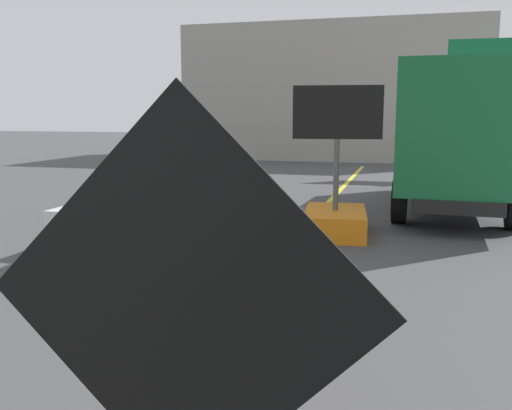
% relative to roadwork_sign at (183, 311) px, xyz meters
% --- Properties ---
extents(lane_center_stripe, '(0.14, 36.00, 0.01)m').
position_rel_roadwork_sign_xyz_m(lane_center_stripe, '(-1.17, 3.90, -1.47)').
color(lane_center_stripe, yellow).
rests_on(lane_center_stripe, ground).
extents(roadwork_sign, '(1.63, 0.07, 2.33)m').
position_rel_roadwork_sign_xyz_m(roadwork_sign, '(0.00, 0.00, 0.00)').
color(roadwork_sign, '#593819').
rests_on(roadwork_sign, ground).
extents(arrow_board_trailer, '(1.60, 1.92, 2.70)m').
position_rel_roadwork_sign_xyz_m(arrow_board_trailer, '(-0.51, 8.28, -0.99)').
color(arrow_board_trailer, orange).
rests_on(arrow_board_trailer, ground).
extents(box_truck, '(2.61, 6.95, 3.18)m').
position_rel_roadwork_sign_xyz_m(box_truck, '(1.74, 11.55, 0.27)').
color(box_truck, black).
rests_on(box_truck, ground).
extents(pickup_car, '(1.97, 4.66, 1.38)m').
position_rel_roadwork_sign_xyz_m(pickup_car, '(-3.13, 7.02, -0.78)').
color(pickup_car, silver).
rests_on(pickup_car, ground).
extents(highway_guide_sign, '(2.79, 0.23, 5.00)m').
position_rel_roadwork_sign_xyz_m(highway_guide_sign, '(3.79, 19.90, 1.95)').
color(highway_guide_sign, gray).
rests_on(highway_guide_sign, ground).
extents(far_building_block, '(14.03, 6.59, 6.33)m').
position_rel_roadwork_sign_xyz_m(far_building_block, '(-2.99, 26.92, 1.69)').
color(far_building_block, gray).
rests_on(far_building_block, ground).
extents(traffic_cone_near_sign, '(0.36, 0.36, 0.74)m').
position_rel_roadwork_sign_xyz_m(traffic_cone_near_sign, '(-0.39, 2.01, -1.11)').
color(traffic_cone_near_sign, black).
rests_on(traffic_cone_near_sign, ground).
extents(traffic_cone_mid_lane, '(0.36, 0.36, 0.61)m').
position_rel_roadwork_sign_xyz_m(traffic_cone_mid_lane, '(-0.50, 5.06, -1.17)').
color(traffic_cone_mid_lane, black).
rests_on(traffic_cone_mid_lane, ground).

